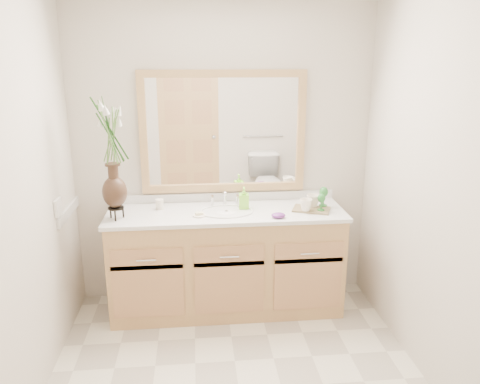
{
  "coord_description": "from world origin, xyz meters",
  "views": [
    {
      "loc": [
        -0.23,
        -2.43,
        1.98
      ],
      "look_at": [
        0.07,
        0.65,
        1.09
      ],
      "focal_mm": 35.0,
      "sensor_mm": 36.0,
      "label": 1
    }
  ],
  "objects": [
    {
      "name": "wall_back",
      "position": [
        0.0,
        1.3,
        1.2
      ],
      "size": [
        2.4,
        0.02,
        2.4
      ],
      "primitive_type": "cube",
      "color": "beige",
      "rests_on": "floor"
    },
    {
      "name": "wall_front",
      "position": [
        0.0,
        -1.3,
        1.2
      ],
      "size": [
        2.4,
        0.02,
        2.4
      ],
      "primitive_type": "cube",
      "color": "beige",
      "rests_on": "floor"
    },
    {
      "name": "wall_left",
      "position": [
        -1.2,
        0.0,
        1.2
      ],
      "size": [
        0.02,
        2.6,
        2.4
      ],
      "primitive_type": "cube",
      "color": "beige",
      "rests_on": "floor"
    },
    {
      "name": "wall_right",
      "position": [
        1.2,
        0.0,
        1.2
      ],
      "size": [
        0.02,
        2.6,
        2.4
      ],
      "primitive_type": "cube",
      "color": "beige",
      "rests_on": "floor"
    },
    {
      "name": "vanity",
      "position": [
        0.0,
        1.01,
        0.4
      ],
      "size": [
        1.8,
        0.55,
        0.8
      ],
      "color": "tan",
      "rests_on": "floor"
    },
    {
      "name": "counter",
      "position": [
        0.0,
        1.01,
        0.82
      ],
      "size": [
        1.84,
        0.57,
        0.03
      ],
      "primitive_type": "cube",
      "color": "silver",
      "rests_on": "vanity"
    },
    {
      "name": "sink",
      "position": [
        0.0,
        1.0,
        0.78
      ],
      "size": [
        0.38,
        0.34,
        0.23
      ],
      "color": "white",
      "rests_on": "counter"
    },
    {
      "name": "mirror",
      "position": [
        0.0,
        1.28,
        1.41
      ],
      "size": [
        1.32,
        0.04,
        0.97
      ],
      "color": "white",
      "rests_on": "wall_back"
    },
    {
      "name": "switch_plate",
      "position": [
        -1.19,
        0.76,
        0.98
      ],
      "size": [
        0.02,
        0.12,
        0.12
      ],
      "primitive_type": "cube",
      "color": "white",
      "rests_on": "wall_left"
    },
    {
      "name": "flower_vase",
      "position": [
        -0.82,
        0.92,
        1.42
      ],
      "size": [
        0.21,
        0.21,
        0.87
      ],
      "rotation": [
        0.0,
        0.0,
        0.01
      ],
      "color": "black",
      "rests_on": "counter"
    },
    {
      "name": "tumbler",
      "position": [
        -0.52,
        1.11,
        0.87
      ],
      "size": [
        0.06,
        0.06,
        0.08
      ],
      "primitive_type": "cylinder",
      "color": "white",
      "rests_on": "counter"
    },
    {
      "name": "soap_dish",
      "position": [
        -0.21,
        0.91,
        0.84
      ],
      "size": [
        0.1,
        0.1,
        0.03
      ],
      "color": "white",
      "rests_on": "counter"
    },
    {
      "name": "soap_bottle",
      "position": [
        0.14,
        1.08,
        0.91
      ],
      "size": [
        0.08,
        0.08,
        0.15
      ],
      "primitive_type": "imported",
      "rotation": [
        0.0,
        0.0,
        -0.08
      ],
      "color": "#86E636",
      "rests_on": "counter"
    },
    {
      "name": "purple_dish",
      "position": [
        0.38,
        0.82,
        0.85
      ],
      "size": [
        0.11,
        0.09,
        0.04
      ],
      "primitive_type": "ellipsoid",
      "rotation": [
        0.0,
        0.0,
        0.03
      ],
      "color": "#68297D",
      "rests_on": "counter"
    },
    {
      "name": "tray",
      "position": [
        0.66,
        0.97,
        0.84
      ],
      "size": [
        0.33,
        0.28,
        0.01
      ],
      "primitive_type": "cube",
      "rotation": [
        0.0,
        0.0,
        -0.38
      ],
      "color": "brown",
      "rests_on": "counter"
    },
    {
      "name": "mug_left",
      "position": [
        0.61,
        0.93,
        0.89
      ],
      "size": [
        0.11,
        0.11,
        0.1
      ],
      "primitive_type": "imported",
      "rotation": [
        0.0,
        0.0,
        -0.17
      ],
      "color": "white",
      "rests_on": "tray"
    },
    {
      "name": "mug_right",
      "position": [
        0.69,
        1.01,
        0.9
      ],
      "size": [
        0.13,
        0.13,
        0.11
      ],
      "primitive_type": "imported",
      "rotation": [
        0.0,
        0.0,
        0.32
      ],
      "color": "white",
      "rests_on": "tray"
    },
    {
      "name": "goblet_front",
      "position": [
        0.73,
        0.92,
        0.93
      ],
      "size": [
        0.06,
        0.06,
        0.13
      ],
      "color": "#27772D",
      "rests_on": "tray"
    },
    {
      "name": "goblet_back",
      "position": [
        0.77,
        1.03,
        0.95
      ],
      "size": [
        0.07,
        0.07,
        0.15
      ],
      "color": "#27772D",
      "rests_on": "tray"
    }
  ]
}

